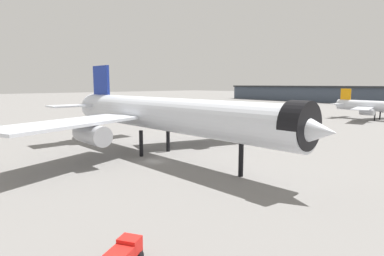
{
  "coord_description": "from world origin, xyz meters",
  "views": [
    {
      "loc": [
        44.48,
        -33.49,
        13.52
      ],
      "look_at": [
        5.8,
        3.81,
        6.13
      ],
      "focal_mm": 30.07,
      "sensor_mm": 36.0,
      "label": 1
    }
  ],
  "objects": [
    {
      "name": "ground",
      "position": [
        0.0,
        0.0,
        0.0
      ],
      "size": [
        900.0,
        900.0,
        0.0
      ],
      "primitive_type": "plane",
      "color": "slate"
    },
    {
      "name": "airliner_near_gate",
      "position": [
        -2.32,
        3.96,
        7.83
      ],
      "size": [
        64.49,
        59.02,
        17.79
      ],
      "rotation": [
        0.0,
        0.0,
        -0.02
      ],
      "color": "silver",
      "rests_on": "ground"
    },
    {
      "name": "airliner_far_taxiway",
      "position": [
        7.92,
        99.97,
        5.14
      ],
      "size": [
        39.48,
        35.67,
        11.67
      ],
      "rotation": [
        0.0,
        0.0,
        6.15
      ],
      "color": "silver",
      "rests_on": "ground"
    },
    {
      "name": "terminal_building",
      "position": [
        -39.28,
        208.55,
        6.17
      ],
      "size": [
        210.18,
        54.04,
        17.98
      ],
      "rotation": [
        0.0,
        0.0,
        -0.1
      ],
      "color": "#3D4756",
      "rests_on": "ground"
    },
    {
      "name": "baggage_tug_wing",
      "position": [
        24.81,
        -21.56,
        0.97
      ],
      "size": [
        3.03,
        3.58,
        1.85
      ],
      "rotation": [
        0.0,
        0.0,
        2.05
      ],
      "color": "black",
      "rests_on": "ground"
    },
    {
      "name": "traffic_cone_wingtip",
      "position": [
        -30.04,
        31.24,
        0.28
      ],
      "size": [
        0.45,
        0.45,
        0.56
      ],
      "primitive_type": "cone",
      "color": "#F2600C",
      "rests_on": "ground"
    }
  ]
}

